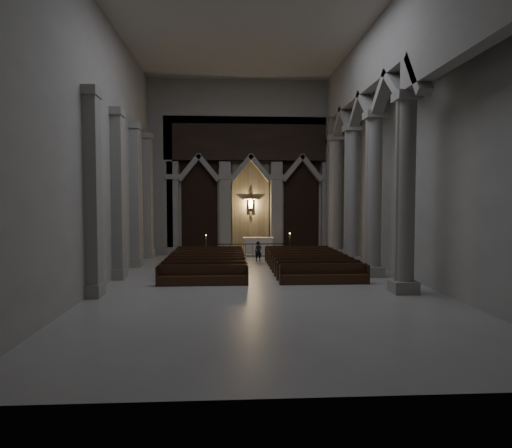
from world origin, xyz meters
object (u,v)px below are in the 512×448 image
(candle_stand_left, at_px, (206,251))
(pews, at_px, (258,265))
(altar, at_px, (258,245))
(worshipper, at_px, (258,251))
(candle_stand_right, at_px, (290,251))
(altar_rail, at_px, (253,248))

(candle_stand_left, bearing_deg, pews, -63.90)
(altar, bearing_deg, worshipper, -93.35)
(candle_stand_right, relative_size, pews, 0.17)
(altar, height_order, pews, altar)
(candle_stand_left, bearing_deg, altar_rail, -16.16)
(altar_rail, distance_m, worshipper, 1.60)
(candle_stand_left, relative_size, candle_stand_right, 0.89)
(altar_rail, distance_m, candle_stand_left, 3.19)
(altar, relative_size, pews, 0.22)
(altar, relative_size, candle_stand_right, 1.28)
(altar, relative_size, altar_rail, 0.42)
(candle_stand_right, bearing_deg, worshipper, -144.41)
(worshipper, bearing_deg, pews, -108.38)
(pews, bearing_deg, candle_stand_left, 116.10)
(altar_rail, distance_m, pews, 5.37)
(candle_stand_right, distance_m, pews, 5.83)
(candle_stand_left, bearing_deg, altar, 12.41)
(altar_rail, bearing_deg, candle_stand_left, 163.84)
(candle_stand_right, relative_size, worshipper, 1.33)
(pews, bearing_deg, candle_stand_right, 65.64)
(altar_rail, relative_size, worshipper, 4.02)
(altar, height_order, candle_stand_right, candle_stand_right)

